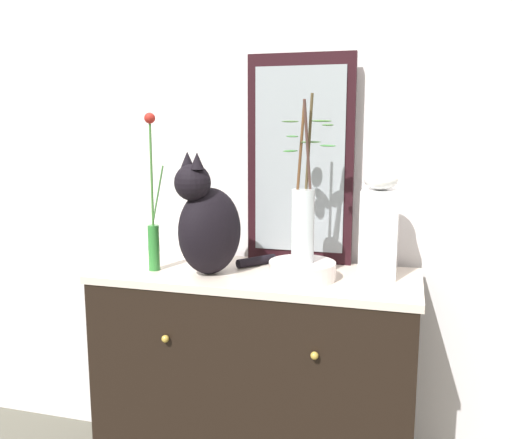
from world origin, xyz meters
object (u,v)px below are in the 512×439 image
vase_glass_clear (303,215)px  jar_lidded_porcelain (379,225)px  vase_slim_green (153,222)px  cat_sitting (208,224)px  sideboard (256,385)px  bowl_porcelain (302,270)px  mirror_leaning (300,160)px

vase_glass_clear → jar_lidded_porcelain: size_ratio=1.42×
vase_slim_green → cat_sitting: bearing=1.0°
vase_slim_green → vase_glass_clear: size_ratio=1.00×
sideboard → cat_sitting: 0.59m
cat_sitting → bowl_porcelain: size_ratio=1.89×
sideboard → bowl_porcelain: 0.46m
sideboard → mirror_leaning: 0.80m
sideboard → jar_lidded_porcelain: jar_lidded_porcelain is taller
vase_slim_green → bowl_porcelain: (0.51, 0.03, -0.14)m
mirror_leaning → vase_slim_green: bearing=-151.1°
cat_sitting → sideboard: bearing=22.4°
cat_sitting → vase_glass_clear: vase_glass_clear is taller
bowl_porcelain → vase_glass_clear: bearing=50.0°
vase_glass_clear → sideboard: bearing=168.2°
sideboard → bowl_porcelain: (0.16, -0.04, 0.43)m
cat_sitting → vase_slim_green: vase_slim_green is taller
vase_slim_green → jar_lidded_porcelain: vase_slim_green is taller
vase_slim_green → vase_glass_clear: bearing=3.3°
bowl_porcelain → cat_sitting: bearing=-175.5°
mirror_leaning → vase_glass_clear: (0.06, -0.22, -0.16)m
bowl_porcelain → jar_lidded_porcelain: size_ratio=0.58×
mirror_leaning → jar_lidded_porcelain: 0.37m
mirror_leaning → vase_glass_clear: bearing=-75.6°
vase_slim_green → vase_glass_clear: vase_glass_clear is taller
mirror_leaning → vase_glass_clear: mirror_leaning is taller
bowl_porcelain → vase_slim_green: bearing=-176.8°
sideboard → mirror_leaning: bearing=59.6°
sideboard → mirror_leaning: (0.11, 0.18, 0.77)m
vase_slim_green → sideboard: bearing=10.6°
mirror_leaning → vase_slim_green: (-0.45, -0.25, -0.20)m
sideboard → mirror_leaning: mirror_leaning is taller
mirror_leaning → cat_sitting: size_ratio=1.80×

